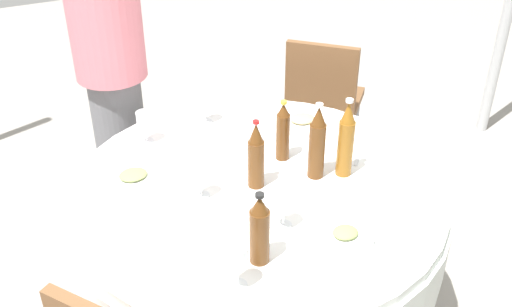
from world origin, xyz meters
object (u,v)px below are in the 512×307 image
(wine_glass_far, at_px, (284,204))
(plate_left, at_px, (236,137))
(bottle_brown_front, at_px, (260,230))
(plate_rear, at_px, (302,121))
(bottle_amber_right, at_px, (346,140))
(wine_glass_outer, at_px, (145,122))
(wine_glass_north, at_px, (237,258))
(dining_table, at_px, (256,215))
(bottle_brown_far, at_px, (317,143))
(wine_glass_rear, at_px, (201,175))
(bottle_brown_west, at_px, (283,132))
(plate_south, at_px, (345,236))
(chair_near, at_px, (323,96))
(bottle_brown_outer, at_px, (256,157))
(person_front, at_px, (113,77))
(wine_glass_near, at_px, (205,101))
(plate_mid, at_px, (133,178))

(wine_glass_far, relative_size, plate_left, 0.57)
(bottle_brown_front, relative_size, plate_rear, 1.07)
(bottle_amber_right, relative_size, wine_glass_outer, 2.33)
(wine_glass_north, bearing_deg, plate_rear, 49.90)
(plate_left, bearing_deg, dining_table, -101.90)
(bottle_brown_far, relative_size, wine_glass_rear, 2.29)
(bottle_brown_west, height_order, plate_south, bottle_brown_west)
(bottle_brown_west, height_order, chair_near, bottle_brown_west)
(bottle_brown_outer, xyz_separation_m, wine_glass_outer, (-0.28, 0.51, -0.03))
(bottle_brown_front, distance_m, plate_left, 0.80)
(dining_table, xyz_separation_m, bottle_brown_far, (0.24, -0.04, 0.30))
(wine_glass_rear, relative_size, plate_rear, 0.55)
(plate_rear, distance_m, plate_left, 0.33)
(plate_rear, distance_m, chair_near, 0.78)
(plate_south, bearing_deg, wine_glass_far, 135.95)
(bottle_amber_right, distance_m, person_front, 1.24)
(dining_table, bearing_deg, wine_glass_near, 89.18)
(wine_glass_near, bearing_deg, plate_rear, -27.76)
(plate_mid, bearing_deg, plate_south, -49.51)
(bottle_brown_far, height_order, chair_near, bottle_brown_far)
(bottle_brown_far, height_order, plate_left, bottle_brown_far)
(wine_glass_north, relative_size, plate_mid, 0.64)
(bottle_amber_right, xyz_separation_m, wine_glass_rear, (-0.56, 0.10, -0.06))
(dining_table, bearing_deg, plate_south, -71.50)
(wine_glass_rear, xyz_separation_m, plate_south, (0.36, -0.44, -0.08))
(dining_table, xyz_separation_m, plate_left, (0.08, 0.36, 0.15))
(wine_glass_near, relative_size, plate_rear, 0.61)
(wine_glass_north, xyz_separation_m, plate_mid, (-0.14, 0.70, -0.10))
(bottle_brown_front, xyz_separation_m, plate_mid, (-0.25, 0.63, -0.11))
(plate_mid, bearing_deg, wine_glass_far, -51.38)
(wine_glass_rear, bearing_deg, plate_left, 48.73)
(plate_rear, xyz_separation_m, plate_mid, (-0.82, -0.11, 0.00))
(bottle_amber_right, bearing_deg, plate_rear, 83.13)
(plate_mid, bearing_deg, plate_rear, 7.57)
(plate_mid, bearing_deg, person_front, 81.09)
(bottle_brown_west, bearing_deg, plate_left, 115.51)
(wine_glass_rear, bearing_deg, bottle_brown_outer, -7.86)
(wine_glass_rear, bearing_deg, bottle_brown_front, -84.24)
(chair_near, bearing_deg, wine_glass_outer, -116.70)
(bottle_brown_front, xyz_separation_m, wine_glass_near, (0.18, 0.94, -0.02))
(bottle_brown_west, xyz_separation_m, bottle_brown_far, (0.06, -0.17, 0.03))
(wine_glass_outer, bearing_deg, plate_south, -65.11)
(dining_table, bearing_deg, bottle_brown_outer, -128.90)
(plate_south, bearing_deg, chair_near, 61.40)
(wine_glass_near, bearing_deg, wine_glass_north, -106.02)
(bottle_brown_west, bearing_deg, plate_south, -94.46)
(wine_glass_far, height_order, plate_left, wine_glass_far)
(bottle_brown_west, relative_size, chair_near, 0.31)
(bottle_brown_outer, relative_size, plate_mid, 1.18)
(bottle_brown_front, bearing_deg, bottle_amber_right, 30.96)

